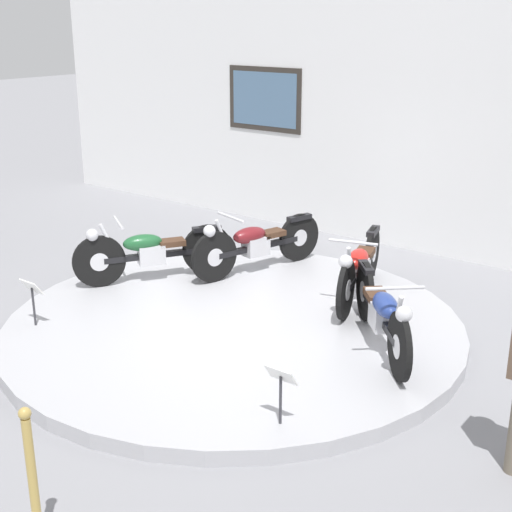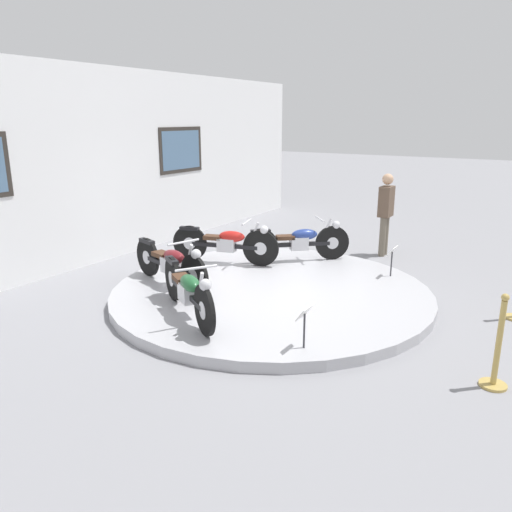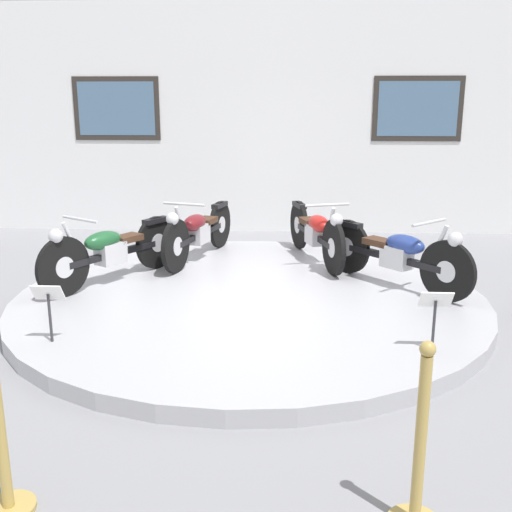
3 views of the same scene
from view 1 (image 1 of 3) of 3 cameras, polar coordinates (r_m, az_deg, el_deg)
ground_plane at (r=7.78m, az=-1.77°, el=-6.10°), size 60.00×60.00×0.00m
display_platform at (r=7.75m, az=-1.78°, el=-5.61°), size 4.91×4.91×0.15m
back_wall at (r=10.48m, az=11.83°, el=10.39°), size 14.00×0.22×3.63m
motorcycle_green at (r=8.81m, az=-8.40°, el=0.44°), size 1.11×1.71×0.79m
motorcycle_maroon at (r=9.02m, az=-0.02°, el=1.10°), size 0.68×1.93×0.80m
motorcycle_red at (r=8.25m, az=8.26°, el=-0.77°), size 0.69×1.94×0.80m
motorcycle_blue at (r=7.04m, az=10.06°, el=-4.42°), size 1.37×1.51×0.79m
info_placard_front_left at (r=7.80m, az=-17.46°, el=-2.82°), size 0.26×0.11×0.51m
info_placard_front_centre at (r=5.71m, az=1.99°, el=-10.09°), size 0.26×0.11×0.51m
stanchion_post_right_of_entry at (r=4.96m, az=-17.25°, el=-18.30°), size 0.28×0.28×1.02m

